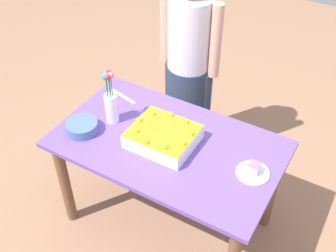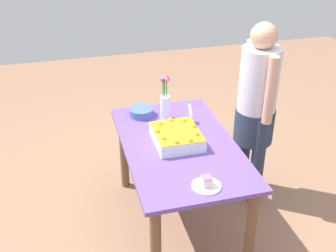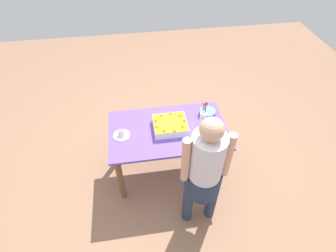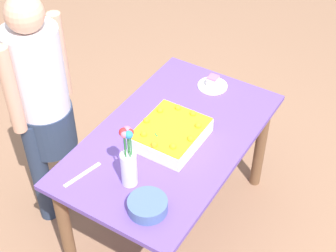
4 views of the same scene
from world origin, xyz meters
TOP-DOWN VIEW (x-y plane):
  - ground_plane at (0.00, 0.00)m, footprint 8.00×8.00m
  - dining_table at (0.00, 0.00)m, footprint 1.32×0.79m
  - sheet_cake at (0.02, 0.01)m, footprint 0.37×0.32m
  - serving_plate_with_slice at (-0.52, -0.02)m, footprint 0.18×0.18m
  - cake_knife at (0.48, -0.23)m, footprint 0.22×0.07m
  - flower_vase at (0.39, 0.00)m, footprint 0.08×0.08m
  - fruit_bowl at (0.49, 0.17)m, footprint 0.19×0.19m
  - person_standing at (0.23, -0.69)m, footprint 0.45×0.31m

SIDE VIEW (x-z plane):
  - ground_plane at x=0.00m, z-range 0.00..0.00m
  - dining_table at x=0.00m, z-range 0.24..0.97m
  - cake_knife at x=0.48m, z-range 0.73..0.73m
  - serving_plate_with_slice at x=-0.52m, z-range 0.71..0.79m
  - fruit_bowl at x=0.49m, z-range 0.73..0.79m
  - sheet_cake at x=0.02m, z-range 0.72..0.84m
  - person_standing at x=0.23m, z-range 0.11..1.60m
  - flower_vase at x=0.39m, z-range 0.70..1.05m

